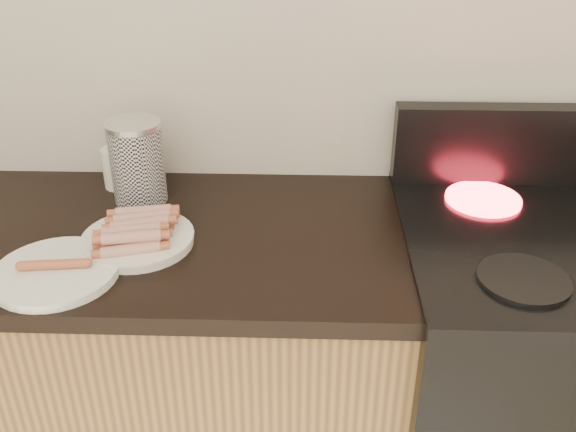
{
  "coord_description": "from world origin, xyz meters",
  "views": [
    {
      "loc": [
        0.18,
        0.46,
        1.64
      ],
      "look_at": [
        0.14,
        1.62,
        0.99
      ],
      "focal_mm": 40.0,
      "sensor_mm": 36.0,
      "label": 1
    }
  ],
  "objects_px": {
    "main_plate": "(138,241)",
    "mug": "(119,168)",
    "stove": "(539,392)",
    "side_plate": "(56,272)",
    "canister": "(137,162)"
  },
  "relations": [
    {
      "from": "stove",
      "to": "side_plate",
      "type": "relative_size",
      "value": 3.63
    },
    {
      "from": "canister",
      "to": "main_plate",
      "type": "bearing_deg",
      "value": -78.72
    },
    {
      "from": "canister",
      "to": "mug",
      "type": "relative_size",
      "value": 2.0
    },
    {
      "from": "main_plate",
      "to": "mug",
      "type": "xyz_separation_m",
      "value": [
        -0.11,
        0.28,
        0.04
      ]
    },
    {
      "from": "mug",
      "to": "side_plate",
      "type": "bearing_deg",
      "value": -93.52
    },
    {
      "from": "main_plate",
      "to": "stove",
      "type": "bearing_deg",
      "value": 2.24
    },
    {
      "from": "main_plate",
      "to": "mug",
      "type": "distance_m",
      "value": 0.31
    },
    {
      "from": "main_plate",
      "to": "canister",
      "type": "xyz_separation_m",
      "value": [
        -0.04,
        0.21,
        0.09
      ]
    },
    {
      "from": "side_plate",
      "to": "canister",
      "type": "bearing_deg",
      "value": 74.04
    },
    {
      "from": "main_plate",
      "to": "canister",
      "type": "distance_m",
      "value": 0.23
    },
    {
      "from": "main_plate",
      "to": "canister",
      "type": "height_order",
      "value": "canister"
    },
    {
      "from": "stove",
      "to": "canister",
      "type": "height_order",
      "value": "canister"
    },
    {
      "from": "stove",
      "to": "canister",
      "type": "relative_size",
      "value": 4.48
    },
    {
      "from": "stove",
      "to": "side_plate",
      "type": "height_order",
      "value": "side_plate"
    },
    {
      "from": "canister",
      "to": "side_plate",
      "type": "bearing_deg",
      "value": -105.96
    }
  ]
}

